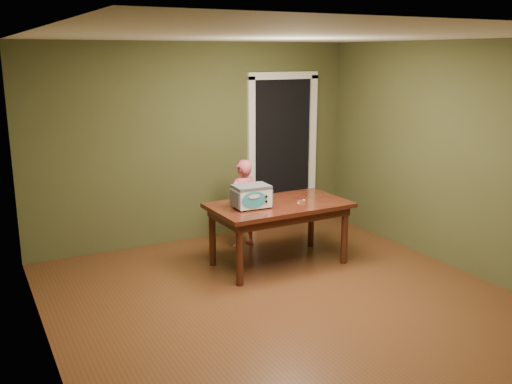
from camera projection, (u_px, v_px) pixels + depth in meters
The scene contains 8 objects.
floor at pixel (293, 307), 5.64m from camera, with size 5.00×5.00×0.00m, color #5B2D1A.
room_shell at pixel (296, 136), 5.24m from camera, with size 4.52×5.02×2.61m.
doorway at pixel (272, 151), 8.37m from camera, with size 1.10×0.66×2.25m.
dining_table at pixel (279, 211), 6.65m from camera, with size 1.62×0.94×0.75m.
toy_oven at pixel (251, 196), 6.41m from camera, with size 0.43×0.30×0.26m.
baking_pan at pixel (302, 202), 6.65m from camera, with size 0.10×0.10×0.02m.
spatula at pixel (301, 201), 6.70m from camera, with size 0.18×0.03×0.01m, color #FFCC6E.
child at pixel (243, 203), 7.31m from camera, with size 0.42×0.27×1.15m, color #CA5361.
Camera 1 is at (-2.74, -4.44, 2.45)m, focal length 40.00 mm.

